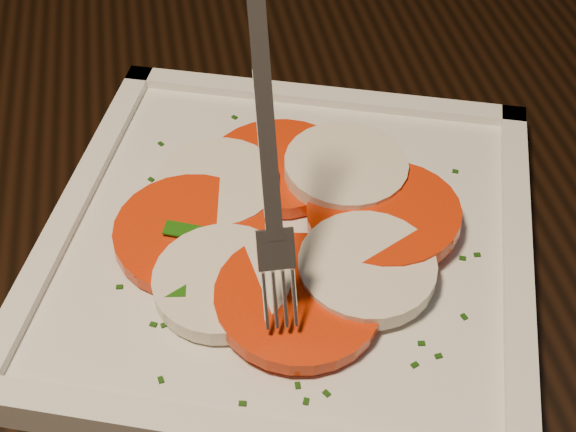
% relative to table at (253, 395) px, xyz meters
% --- Properties ---
extents(table, '(1.22, 0.83, 0.75)m').
position_rel_table_xyz_m(table, '(0.00, 0.00, 0.00)').
color(table, black).
rests_on(table, ground).
extents(chair, '(0.52, 0.52, 0.93)m').
position_rel_table_xyz_m(chair, '(-0.06, 0.65, -0.12)').
color(chair, black).
rests_on(chair, ground).
extents(plate, '(0.33, 0.33, 0.01)m').
position_rel_table_xyz_m(plate, '(0.03, 0.03, 0.11)').
color(plate, silver).
rests_on(plate, table).
extents(caprese_salad, '(0.20, 0.22, 0.02)m').
position_rel_table_xyz_m(caprese_salad, '(0.03, 0.03, 0.12)').
color(caprese_salad, red).
rests_on(caprese_salad, plate).
extents(fork, '(0.03, 0.08, 0.14)m').
position_rel_table_xyz_m(fork, '(0.01, 0.00, 0.20)').
color(fork, white).
rests_on(fork, caprese_salad).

